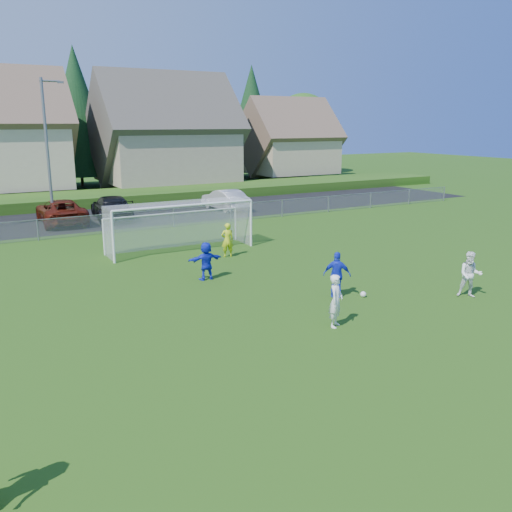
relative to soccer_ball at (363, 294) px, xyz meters
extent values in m
plane|color=#193D0C|center=(-3.13, -5.33, -0.11)|extent=(160.00, 160.00, 0.00)
plane|color=black|center=(-3.13, 22.17, -0.10)|extent=(60.00, 60.00, 0.00)
cube|color=#1E420F|center=(-3.13, 29.67, 0.29)|extent=(70.00, 6.00, 0.80)
sphere|color=white|center=(0.00, 0.00, 0.00)|extent=(0.22, 0.22, 0.22)
imported|color=white|center=(-2.78, -1.89, 0.75)|extent=(0.75, 0.70, 1.73)
imported|color=white|center=(3.47, -1.93, 0.76)|extent=(1.07, 1.06, 1.74)
imported|color=#162AD3|center=(-0.87, 0.51, 0.76)|extent=(1.03, 1.00, 1.74)
imported|color=#162AD3|center=(-4.16, 5.06, 0.69)|extent=(1.49, 0.48, 1.60)
imported|color=#C6DA19|center=(-1.62, 8.17, 0.73)|extent=(0.68, 0.52, 1.67)
imported|color=#541409|center=(-7.00, 21.47, 0.68)|extent=(2.76, 5.77, 1.59)
imported|color=black|center=(-3.71, 21.52, 0.70)|extent=(2.83, 5.77, 1.61)
imported|color=#B0B0B0|center=(4.76, 21.37, 0.66)|extent=(1.92, 4.78, 1.55)
cylinder|color=white|center=(-6.78, 9.67, 1.11)|extent=(0.12, 0.12, 2.44)
cylinder|color=white|center=(0.52, 9.67, 1.11)|extent=(0.12, 0.12, 2.44)
cylinder|color=white|center=(-3.13, 9.67, 2.33)|extent=(7.30, 0.12, 0.12)
cylinder|color=white|center=(-6.78, 11.47, 0.79)|extent=(0.08, 0.08, 1.80)
cylinder|color=white|center=(0.52, 11.47, 0.79)|extent=(0.08, 0.08, 1.80)
cylinder|color=white|center=(-3.13, 11.47, 1.69)|extent=(7.30, 0.08, 0.08)
cube|color=silver|center=(-3.13, 11.47, 0.79)|extent=(7.30, 0.02, 1.80)
cube|color=silver|center=(-6.78, 10.57, 1.11)|extent=(0.02, 1.80, 2.44)
cube|color=silver|center=(0.52, 10.57, 1.11)|extent=(0.02, 1.80, 2.44)
cube|color=silver|center=(-3.13, 10.57, 2.33)|extent=(7.30, 1.80, 0.02)
cube|color=gray|center=(-3.13, 16.67, 1.06)|extent=(52.00, 0.03, 0.03)
cube|color=gray|center=(-3.13, 16.67, 0.49)|extent=(52.00, 0.02, 1.14)
cylinder|color=gray|center=(-3.13, 16.67, 0.49)|extent=(0.06, 0.06, 1.20)
cylinder|color=gray|center=(22.87, 16.67, 0.49)|extent=(0.06, 0.06, 1.20)
cylinder|color=slate|center=(-7.63, 20.67, 4.39)|extent=(0.18, 0.18, 9.00)
cylinder|color=slate|center=(-7.13, 20.67, 8.69)|extent=(1.20, 0.12, 0.12)
cube|color=slate|center=(-6.53, 20.67, 8.64)|extent=(0.36, 0.18, 0.12)
cube|color=tan|center=(5.87, 36.67, 3.19)|extent=(12.00, 10.00, 5.00)
pyramid|color=#4C473F|center=(5.87, 36.67, 11.21)|extent=(13.20, 11.00, 5.52)
cube|color=tan|center=(20.87, 37.67, 2.69)|extent=(9.00, 8.00, 4.00)
pyramid|color=brown|center=(20.87, 37.67, 9.10)|extent=(9.90, 8.80, 4.41)
cylinder|color=#382616|center=(-1.13, 42.67, 0.49)|extent=(0.30, 0.30, 1.20)
cone|color=#143819|center=(-1.13, 42.67, 7.39)|extent=(7.28, 7.28, 12.60)
cylinder|color=#382616|center=(8.87, 44.67, 1.87)|extent=(0.36, 0.36, 3.96)
sphere|color=#2B5B19|center=(8.87, 44.67, 6.71)|extent=(8.36, 8.36, 8.36)
cylinder|color=#382616|center=(18.87, 42.67, 0.49)|extent=(0.30, 0.30, 1.20)
cone|color=#143819|center=(18.87, 42.67, 6.94)|extent=(6.76, 6.76, 11.70)
cylinder|color=#382616|center=(26.87, 43.67, 1.69)|extent=(0.36, 0.36, 3.60)
sphere|color=#2B5B19|center=(26.87, 43.67, 6.09)|extent=(7.60, 7.60, 7.60)
camera|label=1|loc=(-13.06, -14.92, 6.28)|focal=38.00mm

